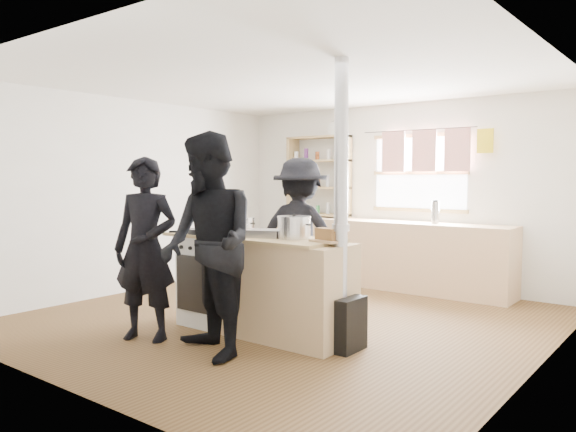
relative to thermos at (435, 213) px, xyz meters
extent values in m
cube|color=brown|center=(-0.70, -2.22, -1.05)|extent=(5.00, 5.00, 0.01)
cube|color=#D7AF81|center=(-0.70, 0.00, -0.59)|extent=(3.40, 0.55, 0.90)
cube|color=tan|center=(-1.90, 0.12, -0.11)|extent=(1.00, 0.28, 0.03)
cube|color=tan|center=(-1.90, 0.12, 0.29)|extent=(1.00, 0.28, 0.03)
cube|color=tan|center=(-1.90, 0.12, 0.69)|extent=(1.00, 0.28, 0.03)
cube|color=tan|center=(-1.90, 0.12, 1.04)|extent=(1.00, 0.28, 0.03)
cube|color=tan|center=(-2.38, 0.12, 0.46)|extent=(0.04, 0.28, 1.20)
cube|color=tan|center=(-1.42, 0.12, 0.46)|extent=(0.04, 0.28, 1.20)
cylinder|color=silver|center=(0.00, 0.00, 0.00)|extent=(0.10, 0.10, 0.28)
cube|color=white|center=(-1.15, -2.77, -0.59)|extent=(0.60, 0.60, 0.90)
cube|color=tan|center=(-0.25, -2.77, -0.59)|extent=(1.20, 0.60, 0.90)
cube|color=tan|center=(-0.70, -2.77, -0.13)|extent=(1.84, 0.64, 0.03)
cylinder|color=black|center=(-1.21, -2.93, -0.09)|extent=(0.40, 0.40, 0.05)
cylinder|color=#2D5E20|center=(-1.21, -2.93, -0.07)|extent=(0.25, 0.25, 0.02)
cube|color=silver|center=(-0.52, -2.78, -0.08)|extent=(0.39, 0.35, 0.07)
cube|color=brown|center=(-0.52, -2.78, -0.06)|extent=(0.33, 0.30, 0.02)
cylinder|color=silver|center=(-0.94, -2.60, -0.04)|extent=(0.21, 0.21, 0.14)
cylinder|color=silver|center=(-0.94, -2.60, 0.04)|extent=(0.22, 0.22, 0.01)
sphere|color=black|center=(-0.94, -2.60, 0.05)|extent=(0.03, 0.03, 0.03)
cylinder|color=silver|center=(-0.21, -2.72, -0.01)|extent=(0.30, 0.30, 0.19)
cylinder|color=silver|center=(-0.21, -2.72, 0.09)|extent=(0.31, 0.31, 0.01)
sphere|color=black|center=(-0.21, -2.72, 0.10)|extent=(0.03, 0.03, 0.03)
cube|color=tan|center=(0.18, -2.76, -0.10)|extent=(0.32, 0.26, 0.02)
cube|color=olive|center=(0.18, -2.76, -0.04)|extent=(0.24, 0.16, 0.10)
cube|color=black|center=(0.30, -2.74, -0.81)|extent=(0.35, 0.35, 0.46)
cylinder|color=#ADADB2|center=(0.30, -2.74, 0.44)|extent=(0.12, 0.12, 2.04)
imported|color=black|center=(-1.26, -3.58, -0.20)|extent=(0.72, 0.61, 1.68)
imported|color=black|center=(-0.44, -3.59, -0.11)|extent=(1.11, 1.00, 1.87)
imported|color=black|center=(-0.82, -1.81, -0.19)|extent=(1.22, 0.88, 1.70)
camera|label=1|loc=(2.87, -6.82, 0.46)|focal=35.00mm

